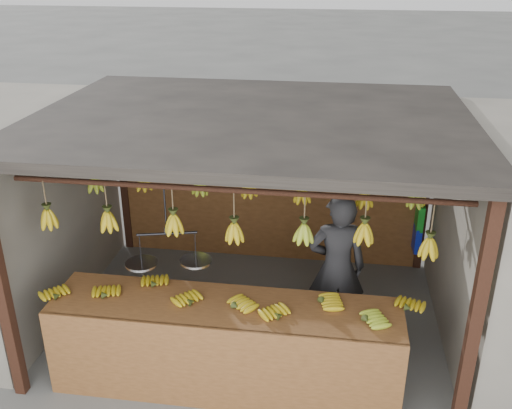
# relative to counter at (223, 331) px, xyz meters

# --- Properties ---
(ground) EXTENTS (80.00, 80.00, 0.00)m
(ground) POSITION_rel_counter_xyz_m (0.08, 1.22, -0.70)
(ground) COLOR #5B5B57
(stall) EXTENTS (4.30, 3.30, 2.40)m
(stall) POSITION_rel_counter_xyz_m (0.08, 1.55, 1.27)
(stall) COLOR black
(stall) RESTS_ON ground
(counter) EXTENTS (3.48, 0.74, 0.96)m
(counter) POSITION_rel_counter_xyz_m (0.00, 0.00, 0.00)
(counter) COLOR brown
(counter) RESTS_ON ground
(hanging_bananas) EXTENTS (3.63, 2.22, 0.39)m
(hanging_bananas) POSITION_rel_counter_xyz_m (0.06, 1.23, 0.91)
(hanging_bananas) COLOR #B39413
(hanging_bananas) RESTS_ON ground
(balance_scale) EXTENTS (0.77, 0.41, 0.77)m
(balance_scale) POSITION_rel_counter_xyz_m (-0.54, 0.22, 0.58)
(balance_scale) COLOR black
(balance_scale) RESTS_ON ground
(vendor) EXTENTS (0.66, 0.47, 1.67)m
(vendor) POSITION_rel_counter_xyz_m (1.00, 1.06, 0.13)
(vendor) COLOR #262628
(vendor) RESTS_ON ground
(bag_bundles) EXTENTS (0.08, 0.26, 1.29)m
(bag_bundles) POSITION_rel_counter_xyz_m (2.02, 2.57, 0.27)
(bag_bundles) COLOR red
(bag_bundles) RESTS_ON ground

